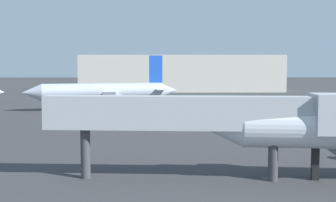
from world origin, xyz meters
TOP-DOWN VIEW (x-y plane):
  - airplane_distant at (-11.41, 71.57)m, footprint 28.61×19.70m
  - jet_bridge at (2.32, 19.79)m, footprint 21.60×3.79m
  - terminal_building at (5.89, 134.38)m, footprint 63.53×20.45m

SIDE VIEW (x-z plane):
  - airplane_distant at x=-11.41m, z-range -1.68..8.45m
  - jet_bridge at x=2.32m, z-range 1.60..7.83m
  - terminal_building at x=5.89m, z-range 0.00..11.45m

